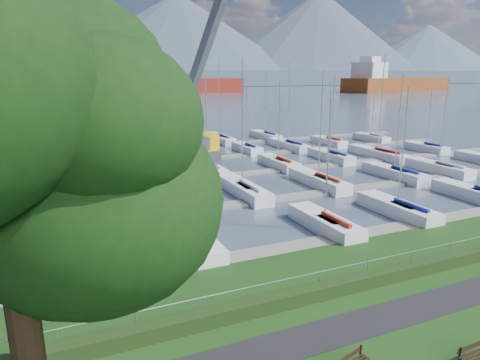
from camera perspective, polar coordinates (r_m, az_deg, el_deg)
path at (r=21.00m, az=17.60°, el=-17.36°), size 160.00×2.00×0.04m
water at (r=276.59m, az=-21.65°, el=10.92°), size 800.00×540.00×0.20m
hedge at (r=22.56m, az=13.22°, el=-13.73°), size 80.00×0.70×0.70m
fence at (r=22.46m, az=12.72°, el=-11.40°), size 80.00×0.04×0.04m
foothill at (r=346.35m, az=-22.33°, el=12.39°), size 900.00×80.00×12.00m
mountains at (r=422.71m, az=-22.22°, el=18.08°), size 1190.00×360.00×115.00m
docks at (r=45.24m, az=-7.18°, el=0.03°), size 90.00×41.60×0.25m
bench_right at (r=19.64m, az=29.03°, el=-19.59°), size 1.81×0.48×0.85m
crane at (r=48.57m, az=-5.26°, el=7.71°), size 7.20×13.09×22.35m
cargo_ship_mid at (r=238.46m, az=-11.73°, el=12.21°), size 90.93×30.71×21.50m
cargo_ship_east at (r=272.65m, az=19.96°, el=11.89°), size 87.93×38.69×21.50m
sailboat_fleet at (r=45.59m, az=-12.72°, el=7.09°), size 75.41×50.60×13.52m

